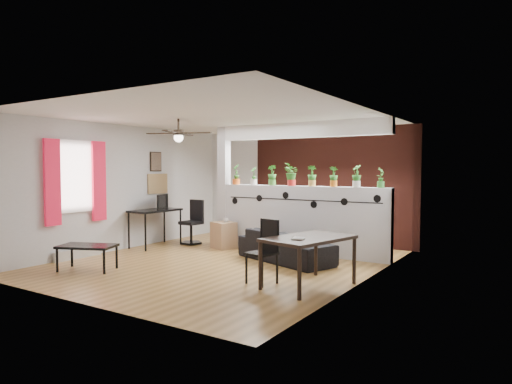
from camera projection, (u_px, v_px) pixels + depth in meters
name	position (u px, v px, depth m)	size (l,w,h in m)	color
room_shell	(224.00, 191.00, 8.18)	(6.30, 7.10, 2.90)	olive
partition_wall	(301.00, 220.00, 9.05)	(3.60, 0.18, 1.35)	#BCBCC1
ceiling_header	(302.00, 130.00, 8.95)	(3.60, 0.18, 0.30)	white
pier_column	(224.00, 186.00, 10.04)	(0.22, 0.20, 2.60)	#BCBCC1
brick_panel	(331.00, 186.00, 10.25)	(3.90, 0.05, 2.60)	#A13D2E
vine_decal	(299.00, 200.00, 8.94)	(3.31, 0.01, 0.30)	black
window_assembly	(76.00, 178.00, 8.53)	(0.09, 1.30, 1.55)	white
baseboard_heater	(78.00, 254.00, 8.60)	(0.08, 1.00, 0.18)	beige
corkboard	(158.00, 184.00, 10.36)	(0.03, 0.60, 0.45)	#977549
framed_art	(156.00, 162.00, 10.29)	(0.03, 0.34, 0.44)	#8C7259
ceiling_fan	(179.00, 135.00, 8.30)	(1.19, 1.19, 0.43)	black
potted_plant_0	(236.00, 173.00, 9.85)	(0.30, 0.29, 0.45)	#DB5C19
potted_plant_1	(254.00, 175.00, 9.61)	(0.23, 0.22, 0.38)	silver
potted_plant_2	(272.00, 175.00, 9.36)	(0.26, 0.27, 0.41)	#478E33
potted_plant_3	(292.00, 174.00, 9.12)	(0.30, 0.30, 0.46)	red
potted_plant_4	(312.00, 175.00, 8.88)	(0.25, 0.22, 0.40)	gold
potted_plant_5	(334.00, 176.00, 8.64)	(0.20, 0.16, 0.39)	orange
potted_plant_6	(357.00, 175.00, 8.39)	(0.26, 0.26, 0.41)	silver
potted_plant_7	(381.00, 177.00, 8.15)	(0.18, 0.21, 0.37)	#317E2E
sofa	(286.00, 247.00, 8.32)	(1.83, 0.72, 0.54)	black
cube_shelf	(224.00, 235.00, 9.68)	(0.46, 0.41, 0.56)	#A37A56
cup	(226.00, 220.00, 9.63)	(0.12, 0.12, 0.09)	gray
computer_desk	(155.00, 213.00, 9.87)	(0.61, 1.13, 0.81)	black
monitor	(160.00, 205.00, 9.99)	(0.05, 0.32, 0.18)	black
office_chair	(193.00, 225.00, 10.20)	(0.50, 0.50, 0.97)	black
dining_table	(309.00, 242.00, 6.53)	(1.08, 1.47, 0.72)	black
book	(293.00, 238.00, 6.33)	(0.16, 0.22, 0.02)	gray
folding_chair	(266.00, 246.00, 6.75)	(0.45, 0.45, 0.94)	black
coffee_table	(87.00, 248.00, 7.58)	(1.03, 0.82, 0.42)	black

